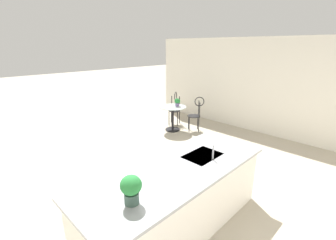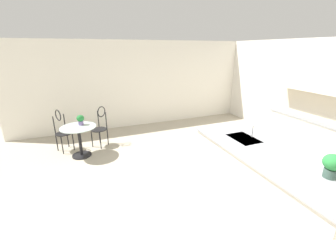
# 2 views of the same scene
# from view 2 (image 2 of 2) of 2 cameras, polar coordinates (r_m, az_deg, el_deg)

# --- Properties ---
(ground_plane) EXTENTS (40.00, 40.00, 0.00)m
(ground_plane) POSITION_cam_2_polar(r_m,az_deg,el_deg) (3.98, 10.29, -20.19)
(ground_plane) COLOR #B2A893
(wall_left_window) EXTENTS (0.12, 7.80, 2.70)m
(wall_left_window) POSITION_cam_2_polar(r_m,az_deg,el_deg) (7.16, -7.44, 9.26)
(wall_left_window) COLOR silver
(wall_left_window) RESTS_ON ground
(kitchen_island) EXTENTS (2.80, 1.06, 0.92)m
(kitchen_island) POSITION_cam_2_polar(r_m,az_deg,el_deg) (4.00, 23.73, -13.30)
(kitchen_island) COLOR white
(kitchen_island) RESTS_ON ground
(back_counter_run) EXTENTS (2.44, 0.64, 1.52)m
(back_counter_run) POSITION_cam_2_polar(r_m,az_deg,el_deg) (6.12, 34.94, -3.88)
(back_counter_run) COLOR white
(back_counter_run) RESTS_ON ground
(upper_cabinet_run) EXTENTS (2.40, 0.36, 0.76)m
(upper_cabinet_run) POSITION_cam_2_polar(r_m,az_deg,el_deg) (5.80, 37.33, 9.12)
(upper_cabinet_run) COLOR white
(upper_cabinet_run) RESTS_ON back_counter_run
(bistro_table) EXTENTS (0.80, 0.80, 0.74)m
(bistro_table) POSITION_cam_2_polar(r_m,az_deg,el_deg) (5.51, -22.14, -4.53)
(bistro_table) COLOR black
(bistro_table) RESTS_ON ground
(chair_near_window) EXTENTS (0.54, 0.54, 1.04)m
(chair_near_window) POSITION_cam_2_polar(r_m,az_deg,el_deg) (5.90, -17.36, -1.19)
(chair_near_window) COLOR black
(chair_near_window) RESTS_ON ground
(chair_by_island) EXTENTS (0.52, 0.52, 1.04)m
(chair_by_island) POSITION_cam_2_polar(r_m,az_deg,el_deg) (5.97, -26.05, -2.04)
(chair_by_island) COLOR black
(chair_by_island) RESTS_ON ground
(sink_faucet) EXTENTS (0.02, 0.02, 0.22)m
(sink_faucet) POSITION_cam_2_polar(r_m,az_deg,el_deg) (4.23, 21.26, -2.74)
(sink_faucet) COLOR #B2B5BA
(sink_faucet) RESTS_ON kitchen_island
(potted_plant_on_table) EXTENTS (0.17, 0.17, 0.24)m
(potted_plant_on_table) POSITION_cam_2_polar(r_m,az_deg,el_deg) (5.48, -21.97, 0.18)
(potted_plant_on_table) COLOR #7A669E
(potted_plant_on_table) RESTS_ON bistro_table
(potted_plant_counter_far) EXTENTS (0.22, 0.22, 0.31)m
(potted_plant_counter_far) POSITION_cam_2_polar(r_m,az_deg,el_deg) (3.39, 37.14, -9.31)
(potted_plant_counter_far) COLOR #385147
(potted_plant_counter_far) RESTS_ON kitchen_island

